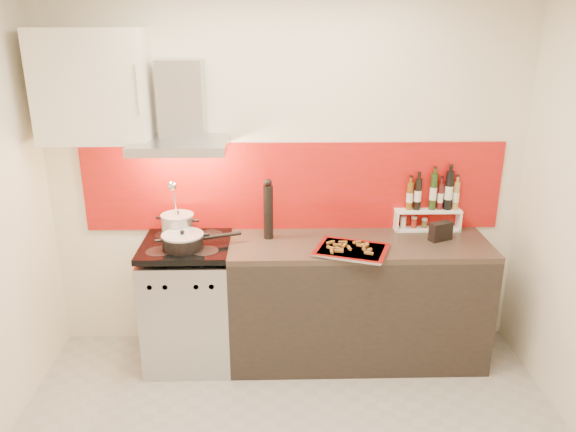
{
  "coord_description": "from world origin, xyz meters",
  "views": [
    {
      "loc": [
        -0.08,
        -2.48,
        2.36
      ],
      "look_at": [
        0.0,
        0.95,
        1.15
      ],
      "focal_mm": 35.0,
      "sensor_mm": 36.0,
      "label": 1
    }
  ],
  "objects_px": {
    "stock_pot": "(178,226)",
    "baking_tray": "(351,250)",
    "range_stove": "(189,304)",
    "saute_pan": "(184,241)",
    "pepper_mill": "(268,210)",
    "counter": "(357,300)"
  },
  "relations": [
    {
      "from": "pepper_mill",
      "to": "stock_pot",
      "type": "bearing_deg",
      "value": 179.23
    },
    {
      "from": "pepper_mill",
      "to": "saute_pan",
      "type": "bearing_deg",
      "value": -161.53
    },
    {
      "from": "range_stove",
      "to": "stock_pot",
      "type": "height_order",
      "value": "stock_pot"
    },
    {
      "from": "counter",
      "to": "baking_tray",
      "type": "xyz_separation_m",
      "value": [
        -0.08,
        -0.17,
        0.47
      ]
    },
    {
      "from": "range_stove",
      "to": "counter",
      "type": "bearing_deg",
      "value": 0.23
    },
    {
      "from": "pepper_mill",
      "to": "range_stove",
      "type": "bearing_deg",
      "value": -169.82
    },
    {
      "from": "counter",
      "to": "pepper_mill",
      "type": "relative_size",
      "value": 4.16
    },
    {
      "from": "stock_pot",
      "to": "baking_tray",
      "type": "height_order",
      "value": "stock_pot"
    },
    {
      "from": "range_stove",
      "to": "pepper_mill",
      "type": "xyz_separation_m",
      "value": [
        0.57,
        0.1,
        0.67
      ]
    },
    {
      "from": "range_stove",
      "to": "saute_pan",
      "type": "bearing_deg",
      "value": -86.16
    },
    {
      "from": "pepper_mill",
      "to": "baking_tray",
      "type": "distance_m",
      "value": 0.64
    },
    {
      "from": "range_stove",
      "to": "saute_pan",
      "type": "height_order",
      "value": "saute_pan"
    },
    {
      "from": "saute_pan",
      "to": "baking_tray",
      "type": "distance_m",
      "value": 1.12
    },
    {
      "from": "stock_pot",
      "to": "saute_pan",
      "type": "relative_size",
      "value": 0.44
    },
    {
      "from": "pepper_mill",
      "to": "baking_tray",
      "type": "xyz_separation_m",
      "value": [
        0.55,
        -0.27,
        -0.19
      ]
    },
    {
      "from": "stock_pot",
      "to": "saute_pan",
      "type": "xyz_separation_m",
      "value": [
        0.07,
        -0.2,
        -0.03
      ]
    },
    {
      "from": "counter",
      "to": "baking_tray",
      "type": "bearing_deg",
      "value": -115.75
    },
    {
      "from": "range_stove",
      "to": "counter",
      "type": "height_order",
      "value": "range_stove"
    },
    {
      "from": "saute_pan",
      "to": "baking_tray",
      "type": "relative_size",
      "value": 0.94
    },
    {
      "from": "counter",
      "to": "stock_pot",
      "type": "xyz_separation_m",
      "value": [
        -1.26,
        0.11,
        0.54
      ]
    },
    {
      "from": "stock_pot",
      "to": "baking_tray",
      "type": "bearing_deg",
      "value": -13.02
    },
    {
      "from": "range_stove",
      "to": "saute_pan",
      "type": "distance_m",
      "value": 0.53
    }
  ]
}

